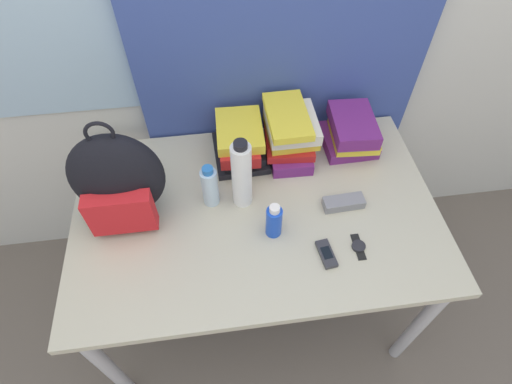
# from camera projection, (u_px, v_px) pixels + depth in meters

# --- Properties ---
(ground_plane) EXTENTS (12.00, 12.00, 0.00)m
(ground_plane) POSITION_uv_depth(u_px,v_px,m) (269.00, 383.00, 1.81)
(ground_plane) COLOR #665B51
(wall_back) EXTENTS (6.00, 0.06, 2.50)m
(wall_back) POSITION_uv_depth(u_px,v_px,m) (235.00, 11.00, 1.40)
(wall_back) COLOR beige
(wall_back) RESTS_ON ground_plane
(curtain_blue) EXTENTS (1.13, 0.04, 2.50)m
(curtain_blue) POSITION_uv_depth(u_px,v_px,m) (286.00, 16.00, 1.38)
(curtain_blue) COLOR #384C93
(curtain_blue) RESTS_ON ground_plane
(desk) EXTENTS (1.33, 0.85, 0.77)m
(desk) POSITION_uv_depth(u_px,v_px,m) (256.00, 221.00, 1.53)
(desk) COLOR #B7B299
(desk) RESTS_ON ground_plane
(backpack) EXTENTS (0.31, 0.21, 0.42)m
(backpack) POSITION_uv_depth(u_px,v_px,m) (118.00, 180.00, 1.33)
(backpack) COLOR black
(backpack) RESTS_ON desk
(book_stack_left) EXTENTS (0.22, 0.28, 0.16)m
(book_stack_left) POSITION_uv_depth(u_px,v_px,m) (240.00, 142.00, 1.58)
(book_stack_left) COLOR black
(book_stack_left) RESTS_ON desk
(book_stack_center) EXTENTS (0.21, 0.28, 0.20)m
(book_stack_center) POSITION_uv_depth(u_px,v_px,m) (289.00, 133.00, 1.57)
(book_stack_center) COLOR #6B2370
(book_stack_center) RESTS_ON desk
(book_stack_right) EXTENTS (0.21, 0.25, 0.14)m
(book_stack_right) POSITION_uv_depth(u_px,v_px,m) (351.00, 133.00, 1.62)
(book_stack_right) COLOR #6B2370
(book_stack_right) RESTS_ON desk
(water_bottle) EXTENTS (0.06, 0.06, 0.18)m
(water_bottle) POSITION_uv_depth(u_px,v_px,m) (210.00, 186.00, 1.42)
(water_bottle) COLOR silver
(water_bottle) RESTS_ON desk
(sports_bottle) EXTENTS (0.07, 0.07, 0.30)m
(sports_bottle) POSITION_uv_depth(u_px,v_px,m) (242.00, 175.00, 1.38)
(sports_bottle) COLOR white
(sports_bottle) RESTS_ON desk
(sunscreen_bottle) EXTENTS (0.06, 0.06, 0.15)m
(sunscreen_bottle) POSITION_uv_depth(u_px,v_px,m) (274.00, 221.00, 1.35)
(sunscreen_bottle) COLOR blue
(sunscreen_bottle) RESTS_ON desk
(cell_phone) EXTENTS (0.06, 0.11, 0.02)m
(cell_phone) POSITION_uv_depth(u_px,v_px,m) (326.00, 254.00, 1.34)
(cell_phone) COLOR #2D2D33
(cell_phone) RESTS_ON desk
(sunglasses_case) EXTENTS (0.15, 0.06, 0.04)m
(sunglasses_case) POSITION_uv_depth(u_px,v_px,m) (344.00, 203.00, 1.46)
(sunglasses_case) COLOR gray
(sunglasses_case) RESTS_ON desk
(wristwatch) EXTENTS (0.05, 0.10, 0.01)m
(wristwatch) POSITION_uv_depth(u_px,v_px,m) (358.00, 246.00, 1.36)
(wristwatch) COLOR black
(wristwatch) RESTS_ON desk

